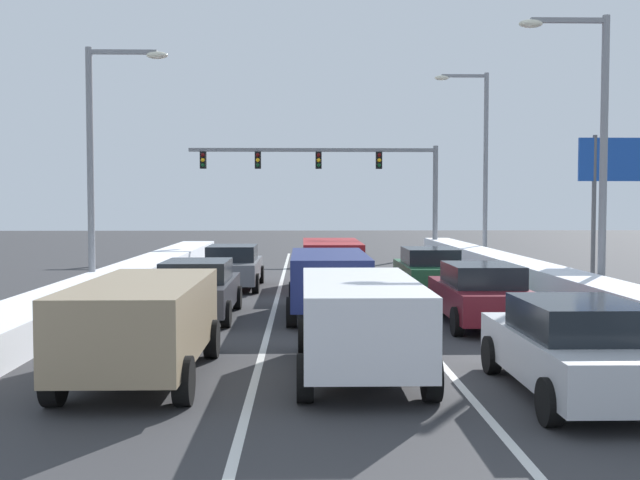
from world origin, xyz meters
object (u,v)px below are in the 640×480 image
Objects in this scene: street_lamp_right_mid at (479,152)px; street_lamp_left_mid at (101,147)px; sedan_gray_left_lane_third at (233,266)px; street_lamp_right_near at (592,133)px; traffic_light_gantry at (342,169)px; suv_red_center_lane_third at (331,260)px; suv_white_center_lane_nearest at (360,318)px; sedan_silver_right_lane_nearest at (575,348)px; sedan_charcoal_left_lane_second at (198,289)px; suv_tan_left_lane_nearest at (143,320)px; roadside_sign_right at (621,175)px; sedan_green_right_lane_third at (429,270)px; suv_navy_center_lane_second at (329,278)px; sedan_maroon_right_lane_second at (481,294)px.

street_lamp_right_mid is 19.32m from street_lamp_left_mid.
sedan_gray_left_lane_third is 12.53m from street_lamp_right_near.
traffic_light_gantry is 19.51m from street_lamp_left_mid.
suv_white_center_lane_nearest is at bearing -90.02° from suv_red_center_lane_third.
street_lamp_right_mid is at bearing 72.06° from suv_white_center_lane_nearest.
suv_white_center_lane_nearest reaches higher than sedan_silver_right_lane_nearest.
suv_tan_left_lane_nearest is at bearing -89.85° from sedan_charcoal_left_lane_second.
suv_white_center_lane_nearest and suv_red_center_lane_third have the same top height.
sedan_silver_right_lane_nearest is at bearing -50.79° from street_lamp_left_mid.
suv_red_center_lane_third is 7.41m from sedan_charcoal_left_lane_second.
suv_tan_left_lane_nearest is 0.89× the size of roadside_sign_right.
suv_tan_left_lane_nearest reaches higher than sedan_silver_right_lane_nearest.
street_lamp_right_mid reaches higher than sedan_silver_right_lane_nearest.
street_lamp_right_mid is (11.10, 10.29, 4.73)m from sedan_gray_left_lane_third.
street_lamp_left_mid reaches higher than suv_red_center_lane_third.
street_lamp_right_near reaches higher than sedan_gray_left_lane_third.
sedan_gray_left_lane_third is at bearing 21.61° from street_lamp_left_mid.
sedan_green_right_lane_third is 6.84m from sedan_gray_left_lane_third.
suv_tan_left_lane_nearest is at bearing -105.82° from suv_red_center_lane_third.
roadside_sign_right is (10.82, 14.65, 3.00)m from suv_white_center_lane_nearest.
suv_tan_left_lane_nearest is 1.09× the size of sedan_gray_left_lane_third.
street_lamp_left_mid is 18.61m from roadside_sign_right.
roadside_sign_right reaches higher than suv_navy_center_lane_second.
sedan_maroon_right_lane_second is 0.53× the size of street_lamp_right_near.
sedan_gray_left_lane_third is (-6.64, 1.66, 0.00)m from sedan_green_right_lane_third.
street_lamp_right_mid reaches higher than roadside_sign_right.
suv_tan_left_lane_nearest is 13.03m from street_lamp_left_mid.
sedan_green_right_lane_third is 13.69m from suv_tan_left_lane_nearest.
street_lamp_right_mid is (7.65, 10.66, 4.47)m from suv_red_center_lane_third.
street_lamp_right_mid reaches higher than sedan_charcoal_left_lane_second.
sedan_green_right_lane_third is at bearing -22.11° from suv_red_center_lane_third.
sedan_silver_right_lane_nearest is 11.94m from street_lamp_right_near.
sedan_maroon_right_lane_second is 0.92× the size of suv_navy_center_lane_second.
street_lamp_right_mid is (7.96, 16.90, 4.47)m from suv_navy_center_lane_second.
suv_red_center_lane_third reaches higher than sedan_silver_right_lane_nearest.
sedan_silver_right_lane_nearest is 0.32× the size of traffic_light_gantry.
traffic_light_gantry reaches higher than sedan_green_right_lane_third.
sedan_green_right_lane_third is at bearing -158.77° from roadside_sign_right.
street_lamp_left_mid reaches higher than traffic_light_gantry.
traffic_light_gantry is 8.51m from street_lamp_right_mid.
suv_white_center_lane_nearest is at bearing -75.52° from sedan_gray_left_lane_third.
street_lamp_right_mid is 1.69× the size of roadside_sign_right.
sedan_charcoal_left_lane_second is at bearing 119.52° from suv_white_center_lane_nearest.
suv_white_center_lane_nearest is 1.00× the size of suv_tan_left_lane_nearest.
sedan_gray_left_lane_third is at bearing -137.17° from street_lamp_right_mid.
sedan_green_right_lane_third is 12.11m from suv_white_center_lane_nearest.
suv_navy_center_lane_second is at bearing -164.68° from street_lamp_right_near.
suv_navy_center_lane_second is 1.09× the size of sedan_gray_left_lane_third.
traffic_light_gantry reaches higher than sedan_charcoal_left_lane_second.
sedan_silver_right_lane_nearest is 0.92× the size of suv_red_center_lane_third.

